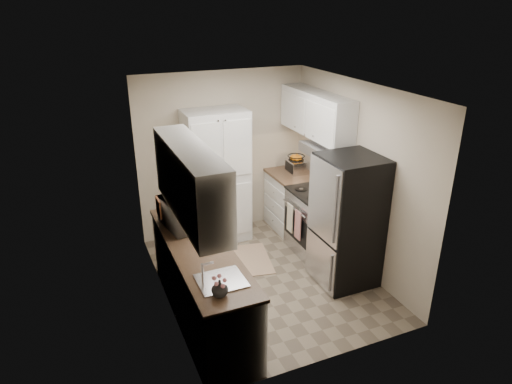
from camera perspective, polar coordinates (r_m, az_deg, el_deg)
ground at (r=6.17m, az=1.17°, el=-10.68°), size 3.20×3.20×0.00m
room_shell at (r=5.43m, az=1.17°, el=3.67°), size 2.64×3.24×2.52m
pantry_cabinet at (r=6.74m, az=-4.91°, el=1.84°), size 0.90×0.55×2.00m
base_cabinet_left at (r=5.31m, az=-6.82°, el=-11.34°), size 0.60×2.30×0.88m
countertop_left at (r=5.07m, az=-7.06°, el=-7.03°), size 0.63×2.33×0.04m
base_cabinet_right at (r=7.28m, az=4.46°, el=-1.27°), size 0.60×0.80×0.88m
countertop_right at (r=7.11m, az=4.58°, el=2.11°), size 0.63×0.83×0.04m
electric_range at (r=6.63m, az=7.53°, el=-3.59°), size 0.71×0.78×1.13m
refrigerator at (r=5.85m, az=11.35°, el=-3.57°), size 0.70×0.72×1.70m
microwave at (r=5.46m, az=-9.15°, el=-2.62°), size 0.51×0.67×0.34m
wine_bottle at (r=5.65m, az=-9.89°, el=-1.79°), size 0.08×0.08×0.33m
flower_vase at (r=4.24m, az=-4.56°, el=-11.89°), size 0.20×0.20×0.16m
cutting_board at (r=5.87m, az=-9.86°, el=-0.87°), size 0.09×0.25×0.32m
toaster_oven at (r=7.15m, az=5.13°, el=3.25°), size 0.29×0.36×0.20m
fruit_basket at (r=7.10m, az=5.04°, el=4.44°), size 0.28×0.28×0.11m
kitchen_mat at (r=6.55m, az=-0.68°, el=-8.43°), size 0.69×0.94×0.01m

